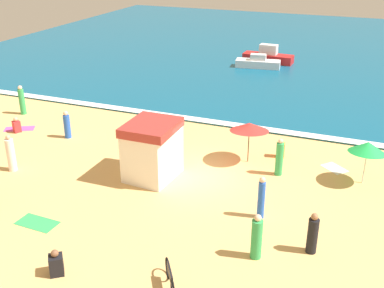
% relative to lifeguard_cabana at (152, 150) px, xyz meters
% --- Properties ---
extents(ground_plane, '(60.00, 60.00, 0.00)m').
position_rel_lifeguard_cabana_xyz_m(ground_plane, '(2.18, 1.17, -1.37)').
color(ground_plane, '#E5B26B').
extents(ocean_water, '(60.00, 44.00, 0.10)m').
position_rel_lifeguard_cabana_xyz_m(ocean_water, '(2.18, 29.17, -1.32)').
color(ocean_water, '#0F567A').
rests_on(ocean_water, ground_plane).
extents(wave_breaker_foam, '(57.00, 0.70, 0.01)m').
position_rel_lifeguard_cabana_xyz_m(wave_breaker_foam, '(2.18, 7.47, -1.26)').
color(wave_breaker_foam, white).
rests_on(wave_breaker_foam, ocean_water).
extents(lifeguard_cabana, '(2.16, 2.56, 2.68)m').
position_rel_lifeguard_cabana_xyz_m(lifeguard_cabana, '(0.00, 0.00, 0.00)').
color(lifeguard_cabana, white).
rests_on(lifeguard_cabana, ground_plane).
extents(beach_umbrella_0, '(1.91, 1.94, 2.09)m').
position_rel_lifeguard_cabana_xyz_m(beach_umbrella_0, '(9.12, 2.98, 0.39)').
color(beach_umbrella_0, silver).
rests_on(beach_umbrella_0, ground_plane).
extents(beach_umbrella_4, '(2.44, 2.46, 2.14)m').
position_rel_lifeguard_cabana_xyz_m(beach_umbrella_4, '(3.67, 3.19, 0.48)').
color(beach_umbrella_4, '#4C3823').
rests_on(beach_umbrella_4, ground_plane).
extents(parked_bicycle, '(1.04, 1.56, 0.76)m').
position_rel_lifeguard_cabana_xyz_m(parked_bicycle, '(3.86, -6.66, -0.99)').
color(parked_bicycle, black).
rests_on(parked_bicycle, ground_plane).
extents(beachgoer_0, '(0.41, 0.41, 1.83)m').
position_rel_lifeguard_cabana_xyz_m(beachgoer_0, '(5.38, 2.36, -0.51)').
color(beachgoer_0, green).
rests_on(beachgoer_0, ground_plane).
extents(beachgoer_1, '(0.63, 0.63, 0.95)m').
position_rel_lifeguard_cabana_xyz_m(beachgoer_1, '(0.09, -7.44, -0.96)').
color(beachgoer_1, black).
rests_on(beachgoer_1, ground_plane).
extents(beachgoer_2, '(0.39, 0.39, 1.81)m').
position_rel_lifeguard_cabana_xyz_m(beachgoer_2, '(5.51, -1.55, -0.49)').
color(beachgoer_2, blue).
rests_on(beachgoer_2, ground_plane).
extents(beachgoer_3, '(0.49, 0.49, 1.84)m').
position_rel_lifeguard_cabana_xyz_m(beachgoer_3, '(-11.27, 4.59, -0.50)').
color(beachgoer_3, green).
rests_on(beachgoer_3, ground_plane).
extents(beachgoer_4, '(0.47, 0.47, 1.56)m').
position_rel_lifeguard_cabana_xyz_m(beachgoer_4, '(-6.43, 2.44, -0.63)').
color(beachgoer_4, blue).
rests_on(beachgoer_4, ground_plane).
extents(beachgoer_5, '(0.45, 0.45, 1.59)m').
position_rel_lifeguard_cabana_xyz_m(beachgoer_5, '(7.75, -3.10, -0.63)').
color(beachgoer_5, black).
rests_on(beachgoer_5, ground_plane).
extents(beachgoer_7, '(0.45, 0.45, 1.82)m').
position_rel_lifeguard_cabana_xyz_m(beachgoer_7, '(-6.51, -1.89, -0.53)').
color(beachgoer_7, white).
rests_on(beachgoer_7, ground_plane).
extents(beachgoer_8, '(0.51, 0.51, 0.90)m').
position_rel_lifeguard_cabana_xyz_m(beachgoer_8, '(-9.61, 2.04, -0.97)').
color(beachgoer_8, red).
rests_on(beachgoer_8, ground_plane).
extents(beachgoer_9, '(0.54, 0.54, 1.74)m').
position_rel_lifeguard_cabana_xyz_m(beachgoer_9, '(6.00, -4.13, -0.56)').
color(beachgoer_9, green).
rests_on(beachgoer_9, ground_plane).
extents(beachgoer_10, '(0.47, 0.47, 0.96)m').
position_rel_lifeguard_cabana_xyz_m(beachgoer_10, '(5.05, 4.32, -0.95)').
color(beachgoer_10, orange).
rests_on(beachgoer_10, ground_plane).
extents(beach_towel_0, '(1.84, 1.48, 0.01)m').
position_rel_lifeguard_cabana_xyz_m(beach_towel_0, '(-9.82, 2.46, -1.36)').
color(beach_towel_0, '#D84CA5').
rests_on(beach_towel_0, ground_plane).
extents(beach_towel_1, '(1.68, 0.94, 0.01)m').
position_rel_lifeguard_cabana_xyz_m(beach_towel_1, '(-2.50, -5.21, -1.36)').
color(beach_towel_1, green).
rests_on(beach_towel_1, ground_plane).
extents(beach_towel_2, '(1.41, 1.36, 0.01)m').
position_rel_lifeguard_cabana_xyz_m(beach_towel_2, '(7.78, 4.00, -1.36)').
color(beach_towel_2, white).
rests_on(beach_towel_2, ground_plane).
extents(small_boat_0, '(3.79, 1.70, 1.12)m').
position_rel_lifeguard_cabana_xyz_m(small_boat_0, '(-0.38, 20.80, -0.88)').
color(small_boat_0, white).
rests_on(small_boat_0, ocean_water).
extents(small_boat_1, '(4.35, 1.50, 1.54)m').
position_rel_lifeguard_cabana_xyz_m(small_boat_1, '(-0.01, 22.85, -0.76)').
color(small_boat_1, red).
rests_on(small_boat_1, ocean_water).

